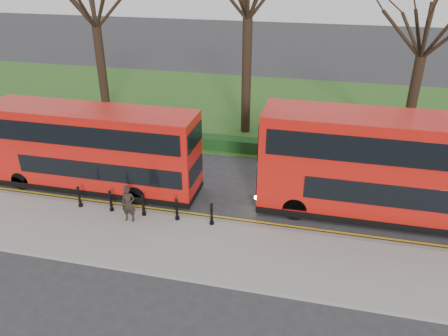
% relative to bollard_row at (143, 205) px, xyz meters
% --- Properties ---
extents(ground, '(120.00, 120.00, 0.00)m').
position_rel_bollard_row_xyz_m(ground, '(0.47, 1.35, -0.65)').
color(ground, '#28282B').
rests_on(ground, ground).
extents(pavement, '(60.00, 4.00, 0.15)m').
position_rel_bollard_row_xyz_m(pavement, '(0.47, -1.65, -0.57)').
color(pavement, gray).
rests_on(pavement, ground).
extents(kerb, '(60.00, 0.25, 0.16)m').
position_rel_bollard_row_xyz_m(kerb, '(0.47, 0.35, -0.57)').
color(kerb, slate).
rests_on(kerb, ground).
extents(grass_verge, '(60.00, 18.00, 0.06)m').
position_rel_bollard_row_xyz_m(grass_verge, '(0.47, 16.35, -0.62)').
color(grass_verge, '#2E531B').
rests_on(grass_verge, ground).
extents(hedge, '(60.00, 0.90, 0.80)m').
position_rel_bollard_row_xyz_m(hedge, '(0.47, 8.15, -0.25)').
color(hedge, black).
rests_on(hedge, ground).
extents(yellow_line_outer, '(60.00, 0.10, 0.01)m').
position_rel_bollard_row_xyz_m(yellow_line_outer, '(0.47, 0.65, -0.64)').
color(yellow_line_outer, yellow).
rests_on(yellow_line_outer, ground).
extents(yellow_line_inner, '(60.00, 0.10, 0.01)m').
position_rel_bollard_row_xyz_m(yellow_line_inner, '(0.47, 0.85, -0.64)').
color(yellow_line_inner, yellow).
rests_on(yellow_line_inner, ground).
extents(tree_right, '(6.40, 6.40, 9.99)m').
position_rel_bollard_row_xyz_m(tree_right, '(12.47, 11.35, 6.61)').
color(tree_right, black).
rests_on(tree_right, ground).
extents(bollard_row, '(6.49, 0.15, 1.00)m').
position_rel_bollard_row_xyz_m(bollard_row, '(0.00, 0.00, 0.00)').
color(bollard_row, black).
rests_on(bollard_row, pavement).
extents(bus_lead, '(10.49, 2.41, 4.17)m').
position_rel_bollard_row_xyz_m(bus_lead, '(-3.39, 2.14, 1.45)').
color(bus_lead, '#B8150F').
rests_on(bus_lead, ground).
extents(bus_rear, '(11.91, 2.73, 4.74)m').
position_rel_bollard_row_xyz_m(bus_rear, '(10.81, 2.69, 1.74)').
color(bus_rear, '#B8150F').
rests_on(bus_rear, ground).
extents(pedestrian, '(0.65, 0.46, 1.68)m').
position_rel_bollard_row_xyz_m(pedestrian, '(-0.43, -0.55, 0.34)').
color(pedestrian, black).
rests_on(pedestrian, pavement).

